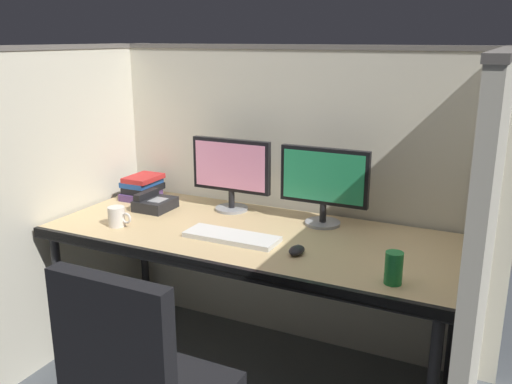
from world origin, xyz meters
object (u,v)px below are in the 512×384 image
(desk, at_px, (250,243))
(monitor_right, at_px, (324,181))
(book_stack, at_px, (142,187))
(soda_can, at_px, (394,268))
(computer_mouse, at_px, (297,250))
(coffee_mug, at_px, (117,217))
(keyboard_main, at_px, (232,237))
(monitor_left, at_px, (231,170))
(desk_phone, at_px, (154,203))

(desk, bearing_deg, monitor_right, 44.72)
(book_stack, relative_size, soda_can, 1.86)
(computer_mouse, height_order, coffee_mug, coffee_mug)
(desk, bearing_deg, soda_can, -19.73)
(desk, distance_m, computer_mouse, 0.33)
(desk, bearing_deg, keyboard_main, -109.94)
(monitor_left, bearing_deg, soda_can, -28.83)
(coffee_mug, bearing_deg, monitor_left, 51.28)
(coffee_mug, relative_size, soda_can, 1.03)
(monitor_right, bearing_deg, soda_can, -48.77)
(monitor_right, xyz_separation_m, book_stack, (-1.06, -0.00, -0.15))
(monitor_left, bearing_deg, computer_mouse, -38.02)
(computer_mouse, bearing_deg, monitor_right, 93.95)
(book_stack, bearing_deg, desk, -17.59)
(keyboard_main, bearing_deg, monitor_right, 50.66)
(book_stack, xyz_separation_m, soda_can, (1.51, -0.51, -0.00))
(keyboard_main, height_order, book_stack, book_stack)
(desk_phone, bearing_deg, computer_mouse, -15.61)
(computer_mouse, relative_size, desk_phone, 0.51)
(coffee_mug, bearing_deg, monitor_right, 27.23)
(monitor_right, distance_m, soda_can, 0.70)
(desk, relative_size, coffee_mug, 15.08)
(keyboard_main, xyz_separation_m, soda_can, (0.75, -0.15, 0.05))
(coffee_mug, relative_size, desk_phone, 0.66)
(monitor_right, xyz_separation_m, keyboard_main, (-0.30, -0.37, -0.20))
(coffee_mug, bearing_deg, desk_phone, 90.18)
(desk, height_order, coffee_mug, coffee_mug)
(monitor_left, bearing_deg, book_stack, -178.34)
(coffee_mug, bearing_deg, soda_can, -2.77)
(monitor_left, xyz_separation_m, computer_mouse, (0.53, -0.41, -0.20))
(keyboard_main, distance_m, desk_phone, 0.61)
(monitor_left, xyz_separation_m, monitor_right, (0.50, -0.01, 0.00))
(monitor_right, bearing_deg, computer_mouse, -86.05)
(keyboard_main, bearing_deg, desk_phone, 159.57)
(desk, distance_m, desk_phone, 0.63)
(desk_phone, height_order, soda_can, soda_can)
(monitor_left, height_order, desk_phone, monitor_left)
(monitor_right, distance_m, keyboard_main, 0.51)
(book_stack, bearing_deg, desk_phone, -38.20)
(monitor_left, distance_m, coffee_mug, 0.61)
(keyboard_main, bearing_deg, desk, 70.06)
(desk, height_order, book_stack, book_stack)
(keyboard_main, relative_size, computer_mouse, 4.48)
(desk, height_order, monitor_left, monitor_left)
(keyboard_main, distance_m, computer_mouse, 0.33)
(book_stack, height_order, desk_phone, book_stack)
(coffee_mug, height_order, desk_phone, coffee_mug)
(keyboard_main, xyz_separation_m, computer_mouse, (0.33, -0.04, 0.01))
(desk, relative_size, monitor_left, 4.42)
(desk, xyz_separation_m, computer_mouse, (0.29, -0.15, 0.07))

